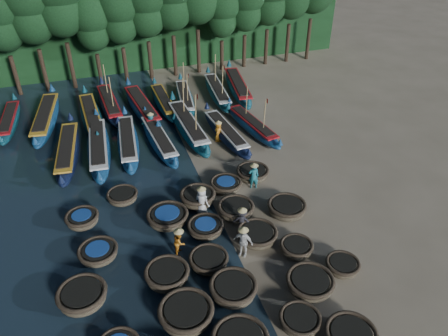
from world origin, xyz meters
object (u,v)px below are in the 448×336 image
object	(u,v)px
coracle_15	(98,252)
coracle_22	(198,197)
long_boat_17	(238,87)
fisherman_2	(179,241)
coracle_21	(123,196)
long_boat_9	(9,121)
long_boat_11	(91,116)
coracle_3	(300,321)
long_boat_10	(46,118)
coracle_13	(257,235)
long_boat_3	(99,148)
coracle_11	(167,275)
long_boat_7	(226,133)
coracle_10	(82,296)
coracle_17	(206,227)
coracle_8	(310,283)
long_boat_16	(217,92)
fisherman_5	(151,122)
long_boat_6	(188,126)
fisherman_0	(202,200)
coracle_6	(186,313)
long_boat_4	(128,142)
long_boat_5	(159,139)
long_boat_13	(142,107)
coracle_7	(233,289)
coracle_12	(209,260)
coracle_19	(287,208)
long_boat_8	(252,125)
long_boat_2	(68,151)
coracle_16	(168,217)
coracle_23	(226,185)
fisherman_6	(218,131)
coracle_14	(296,248)
coracle_20	(82,219)
coracle_24	(253,173)
fisherman_1	(254,175)
long_boat_14	(164,102)
coracle_9	(342,266)
long_boat_15	(185,99)
long_boat_12	(110,104)
coracle_18	(236,209)
fisherman_3	(242,219)

from	to	relation	value
coracle_15	coracle_22	distance (m)	6.41
long_boat_17	coracle_22	bearing A→B (deg)	-110.21
fisherman_2	coracle_21	bearing A→B (deg)	43.83
long_boat_9	long_boat_11	size ratio (longest dim) A/B	0.86
coracle_3	long_boat_10	size ratio (longest dim) A/B	0.20
coracle_13	long_boat_3	distance (m)	13.23
coracle_11	long_boat_7	xyz separation A→B (m)	(6.86, 11.73, 0.04)
coracle_10	coracle_17	bearing A→B (deg)	22.42
coracle_8	coracle_17	world-z (taller)	coracle_8
long_boat_16	fisherman_5	bearing A→B (deg)	-142.59
long_boat_7	fisherman_2	bearing A→B (deg)	-125.55
long_boat_6	fisherman_0	xyz separation A→B (m)	(-1.54, -9.04, 0.32)
fisherman_0	fisherman_2	world-z (taller)	fisherman_0
coracle_6	long_boat_4	bearing A→B (deg)	91.31
long_boat_5	long_boat_17	bearing A→B (deg)	34.08
long_boat_4	long_boat_9	distance (m)	10.03
long_boat_13	coracle_7	bearing A→B (deg)	-94.11
coracle_7	coracle_12	size ratio (longest dim) A/B	0.96
coracle_19	long_boat_8	bearing A→B (deg)	80.17
coracle_8	long_boat_2	size ratio (longest dim) A/B	0.29
coracle_16	long_boat_13	distance (m)	13.56
coracle_23	fisherman_5	bearing A→B (deg)	109.01
long_boat_3	fisherman_6	size ratio (longest dim) A/B	5.02
long_boat_17	fisherman_2	distance (m)	19.58
coracle_15	long_boat_9	distance (m)	16.81
coracle_14	long_boat_9	bearing A→B (deg)	127.94
coracle_19	coracle_21	distance (m)	9.54
long_boat_17	coracle_15	bearing A→B (deg)	-121.02
coracle_13	long_boat_3	size ratio (longest dim) A/B	0.29
coracle_3	fisherman_6	bearing A→B (deg)	84.76
coracle_15	coracle_20	distance (m)	2.86
coracle_10	coracle_24	world-z (taller)	coracle_10
coracle_6	fisherman_1	xyz separation A→B (m)	(6.26, 8.02, 0.47)
long_boat_8	coracle_3	bearing A→B (deg)	-114.11
coracle_17	coracle_24	distance (m)	5.75
coracle_15	long_boat_6	bearing A→B (deg)	55.37
coracle_8	coracle_23	distance (m)	8.51
coracle_13	long_boat_14	distance (m)	16.95
fisherman_2	long_boat_4	bearing A→B (deg)	26.10
coracle_9	coracle_23	distance (m)	8.58
coracle_14	long_boat_7	size ratio (longest dim) A/B	0.26
long_boat_15	coracle_17	bearing A→B (deg)	-92.54
coracle_22	long_boat_12	bearing A→B (deg)	104.27
long_boat_6	long_boat_8	size ratio (longest dim) A/B	1.22
coracle_21	long_boat_6	world-z (taller)	long_boat_6
coracle_7	fisherman_0	size ratio (longest dim) A/B	1.13
long_boat_6	long_boat_9	size ratio (longest dim) A/B	1.25
coracle_18	fisherman_3	bearing A→B (deg)	-95.37
coracle_18	long_boat_9	xyz separation A→B (m)	(-12.76, 15.08, 0.05)
coracle_24	long_boat_12	xyz separation A→B (m)	(-7.48, 12.43, 0.15)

